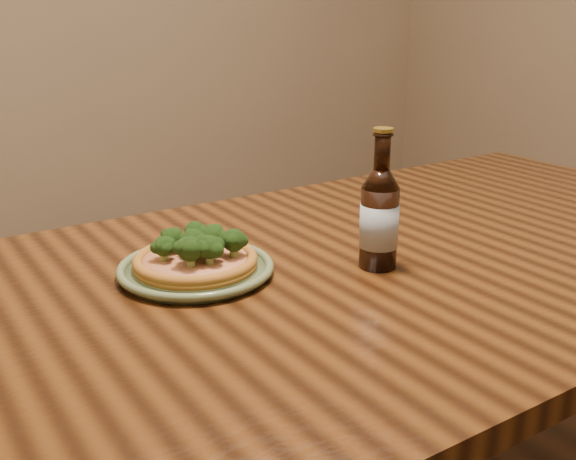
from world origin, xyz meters
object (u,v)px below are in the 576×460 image
table (396,297)px  pizza (196,256)px  plate (196,269)px  beer_bottle (379,217)px

table → pizza: size_ratio=7.99×
table → plate: size_ratio=6.35×
plate → pizza: bearing=-18.4°
plate → beer_bottle: 0.31m
pizza → plate: bearing=161.6°
table → pizza: bearing=165.6°
table → plate: plate is taller
pizza → beer_bottle: size_ratio=0.86×
beer_bottle → pizza: bearing=144.7°
table → beer_bottle: bearing=-154.1°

